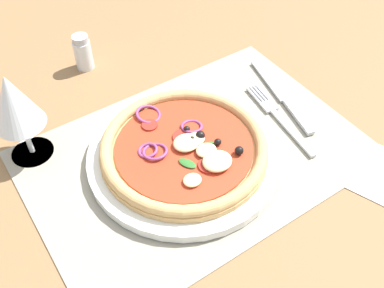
{
  "coord_description": "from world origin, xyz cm",
  "views": [
    {
      "loc": [
        -25.75,
        -37.39,
        51.67
      ],
      "look_at": [
        -0.61,
        0.0,
        2.86
      ],
      "focal_mm": 42.14,
      "sensor_mm": 36.0,
      "label": 1
    }
  ],
  "objects_px": {
    "fork": "(277,115)",
    "pizza": "(184,147)",
    "plate": "(184,155)",
    "knife": "(281,94)",
    "pepper_shaker": "(83,53)",
    "wine_glass": "(14,104)"
  },
  "relations": [
    {
      "from": "fork",
      "to": "pepper_shaker",
      "type": "bearing_deg",
      "value": 41.89
    },
    {
      "from": "pizza",
      "to": "fork",
      "type": "height_order",
      "value": "pizza"
    },
    {
      "from": "fork",
      "to": "wine_glass",
      "type": "distance_m",
      "value": 0.4
    },
    {
      "from": "wine_glass",
      "to": "plate",
      "type": "bearing_deg",
      "value": -37.71
    },
    {
      "from": "plate",
      "to": "knife",
      "type": "xyz_separation_m",
      "value": [
        0.22,
        0.03,
        -0.0
      ]
    },
    {
      "from": "knife",
      "to": "pepper_shaker",
      "type": "relative_size",
      "value": 2.96
    },
    {
      "from": "fork",
      "to": "wine_glass",
      "type": "relative_size",
      "value": 1.21
    },
    {
      "from": "pizza",
      "to": "knife",
      "type": "relative_size",
      "value": 1.25
    },
    {
      "from": "fork",
      "to": "pepper_shaker",
      "type": "relative_size",
      "value": 2.69
    },
    {
      "from": "plate",
      "to": "wine_glass",
      "type": "height_order",
      "value": "wine_glass"
    },
    {
      "from": "fork",
      "to": "pizza",
      "type": "bearing_deg",
      "value": 95.5
    },
    {
      "from": "plate",
      "to": "pepper_shaker",
      "type": "bearing_deg",
      "value": 95.04
    },
    {
      "from": "fork",
      "to": "pepper_shaker",
      "type": "distance_m",
      "value": 0.36
    },
    {
      "from": "pizza",
      "to": "wine_glass",
      "type": "bearing_deg",
      "value": 142.22
    },
    {
      "from": "plate",
      "to": "wine_glass",
      "type": "relative_size",
      "value": 1.93
    },
    {
      "from": "plate",
      "to": "pizza",
      "type": "bearing_deg",
      "value": -59.89
    },
    {
      "from": "wine_glass",
      "to": "pepper_shaker",
      "type": "distance_m",
      "value": 0.23
    },
    {
      "from": "pizza",
      "to": "knife",
      "type": "bearing_deg",
      "value": 7.51
    },
    {
      "from": "wine_glass",
      "to": "pepper_shaker",
      "type": "relative_size",
      "value": 2.22
    },
    {
      "from": "pizza",
      "to": "pepper_shaker",
      "type": "relative_size",
      "value": 3.7
    },
    {
      "from": "plate",
      "to": "fork",
      "type": "height_order",
      "value": "plate"
    },
    {
      "from": "pizza",
      "to": "pepper_shaker",
      "type": "distance_m",
      "value": 0.29
    }
  ]
}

